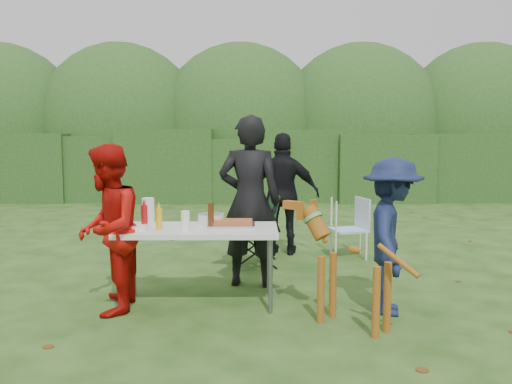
{
  "coord_description": "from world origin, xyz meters",
  "views": [
    {
      "loc": [
        0.36,
        -4.94,
        1.64
      ],
      "look_at": [
        0.38,
        0.81,
        1.0
      ],
      "focal_mm": 38.0,
      "sensor_mm": 36.0,
      "label": 1
    }
  ],
  "objects_px": {
    "child": "(392,236)",
    "person_red_jacket": "(108,229)",
    "ketchup_bottle": "(144,217)",
    "paper_towel_roll": "(148,211)",
    "lawn_chair": "(348,227)",
    "folding_table": "(198,233)",
    "person_black_puffy": "(283,194)",
    "dog": "(354,269)",
    "mustard_bottle": "(159,219)",
    "camping_chair": "(255,229)",
    "beer_bottle": "(211,215)",
    "person_cook": "(250,201)"
  },
  "relations": [
    {
      "from": "child",
      "to": "person_red_jacket",
      "type": "bearing_deg",
      "value": 102.34
    },
    {
      "from": "ketchup_bottle",
      "to": "paper_towel_roll",
      "type": "bearing_deg",
      "value": 92.78
    },
    {
      "from": "lawn_chair",
      "to": "ketchup_bottle",
      "type": "relative_size",
      "value": 3.57
    },
    {
      "from": "folding_table",
      "to": "person_black_puffy",
      "type": "height_order",
      "value": "person_black_puffy"
    },
    {
      "from": "dog",
      "to": "mustard_bottle",
      "type": "distance_m",
      "value": 1.82
    },
    {
      "from": "camping_chair",
      "to": "beer_bottle",
      "type": "relative_size",
      "value": 3.76
    },
    {
      "from": "camping_chair",
      "to": "folding_table",
      "type": "bearing_deg",
      "value": 63.17
    },
    {
      "from": "dog",
      "to": "camping_chair",
      "type": "height_order",
      "value": "dog"
    },
    {
      "from": "mustard_bottle",
      "to": "ketchup_bottle",
      "type": "bearing_deg",
      "value": 165.49
    },
    {
      "from": "person_red_jacket",
      "to": "paper_towel_roll",
      "type": "relative_size",
      "value": 5.9
    },
    {
      "from": "person_black_puffy",
      "to": "dog",
      "type": "xyz_separation_m",
      "value": [
        0.44,
        -2.75,
        -0.31
      ]
    },
    {
      "from": "person_black_puffy",
      "to": "dog",
      "type": "bearing_deg",
      "value": 107.83
    },
    {
      "from": "person_black_puffy",
      "to": "camping_chair",
      "type": "bearing_deg",
      "value": 66.76
    },
    {
      "from": "ketchup_bottle",
      "to": "lawn_chair",
      "type": "bearing_deg",
      "value": 41.84
    },
    {
      "from": "person_cook",
      "to": "child",
      "type": "xyz_separation_m",
      "value": [
        1.29,
        -0.89,
        -0.2
      ]
    },
    {
      "from": "lawn_chair",
      "to": "ketchup_bottle",
      "type": "height_order",
      "value": "ketchup_bottle"
    },
    {
      "from": "person_black_puffy",
      "to": "dog",
      "type": "distance_m",
      "value": 2.8
    },
    {
      "from": "beer_bottle",
      "to": "camping_chair",
      "type": "bearing_deg",
      "value": 74.89
    },
    {
      "from": "camping_chair",
      "to": "paper_towel_roll",
      "type": "height_order",
      "value": "paper_towel_roll"
    },
    {
      "from": "folding_table",
      "to": "person_red_jacket",
      "type": "bearing_deg",
      "value": -164.1
    },
    {
      "from": "person_red_jacket",
      "to": "lawn_chair",
      "type": "xyz_separation_m",
      "value": [
        2.56,
        2.18,
        -0.37
      ]
    },
    {
      "from": "folding_table",
      "to": "person_black_puffy",
      "type": "relative_size",
      "value": 0.92
    },
    {
      "from": "folding_table",
      "to": "child",
      "type": "height_order",
      "value": "child"
    },
    {
      "from": "child",
      "to": "mustard_bottle",
      "type": "xyz_separation_m",
      "value": [
        -2.12,
        0.15,
        0.13
      ]
    },
    {
      "from": "person_red_jacket",
      "to": "person_cook",
      "type": "bearing_deg",
      "value": 120.06
    },
    {
      "from": "camping_chair",
      "to": "lawn_chair",
      "type": "relative_size",
      "value": 1.15
    },
    {
      "from": "child",
      "to": "dog",
      "type": "distance_m",
      "value": 0.59
    },
    {
      "from": "person_black_puffy",
      "to": "folding_table",
      "type": "bearing_deg",
      "value": 75.15
    },
    {
      "from": "camping_chair",
      "to": "mustard_bottle",
      "type": "relative_size",
      "value": 4.51
    },
    {
      "from": "mustard_bottle",
      "to": "paper_towel_roll",
      "type": "distance_m",
      "value": 0.32
    },
    {
      "from": "ketchup_bottle",
      "to": "child",
      "type": "bearing_deg",
      "value": -4.64
    },
    {
      "from": "beer_bottle",
      "to": "folding_table",
      "type": "bearing_deg",
      "value": 168.63
    },
    {
      "from": "person_black_puffy",
      "to": "mustard_bottle",
      "type": "distance_m",
      "value": 2.57
    },
    {
      "from": "camping_chair",
      "to": "ketchup_bottle",
      "type": "distance_m",
      "value": 1.92
    },
    {
      "from": "lawn_chair",
      "to": "ketchup_bottle",
      "type": "xyz_separation_m",
      "value": [
        -2.26,
        -2.02,
        0.46
      ]
    },
    {
      "from": "mustard_bottle",
      "to": "paper_towel_roll",
      "type": "xyz_separation_m",
      "value": [
        -0.15,
        0.28,
        0.03
      ]
    },
    {
      "from": "person_red_jacket",
      "to": "paper_towel_roll",
      "type": "distance_m",
      "value": 0.51
    },
    {
      "from": "folding_table",
      "to": "person_red_jacket",
      "type": "distance_m",
      "value": 0.83
    },
    {
      "from": "person_cook",
      "to": "ketchup_bottle",
      "type": "height_order",
      "value": "person_cook"
    },
    {
      "from": "person_red_jacket",
      "to": "camping_chair",
      "type": "bearing_deg",
      "value": 138.52
    },
    {
      "from": "child",
      "to": "mustard_bottle",
      "type": "distance_m",
      "value": 2.13
    },
    {
      "from": "child",
      "to": "camping_chair",
      "type": "relative_size",
      "value": 1.57
    },
    {
      "from": "folding_table",
      "to": "mustard_bottle",
      "type": "distance_m",
      "value": 0.39
    },
    {
      "from": "camping_chair",
      "to": "person_red_jacket",
      "type": "bearing_deg",
      "value": 45.31
    },
    {
      "from": "folding_table",
      "to": "lawn_chair",
      "type": "relative_size",
      "value": 1.91
    },
    {
      "from": "person_cook",
      "to": "paper_towel_roll",
      "type": "relative_size",
      "value": 6.99
    },
    {
      "from": "paper_towel_roll",
      "to": "camping_chair",
      "type": "bearing_deg",
      "value": 51.9
    },
    {
      "from": "camping_chair",
      "to": "person_cook",
      "type": "bearing_deg",
      "value": 79.36
    },
    {
      "from": "lawn_chair",
      "to": "beer_bottle",
      "type": "bearing_deg",
      "value": 34.9
    },
    {
      "from": "folding_table",
      "to": "person_red_jacket",
      "type": "xyz_separation_m",
      "value": [
        -0.79,
        -0.23,
        0.08
      ]
    }
  ]
}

